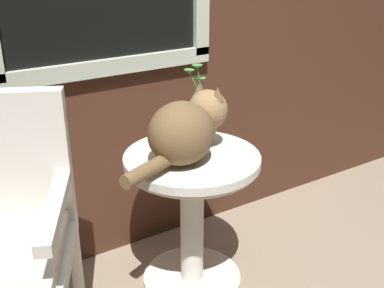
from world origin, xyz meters
name	(u,v)px	position (x,y,z in m)	size (l,w,h in m)	color
wicker_side_table	(192,198)	(0.08, 0.24, 0.43)	(0.56, 0.56, 0.63)	silver
cat	(186,129)	(0.04, 0.22, 0.76)	(0.56, 0.33, 0.27)	brown
pewter_vase_with_ivy	(203,122)	(0.18, 0.32, 0.72)	(0.13, 0.12, 0.34)	slate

